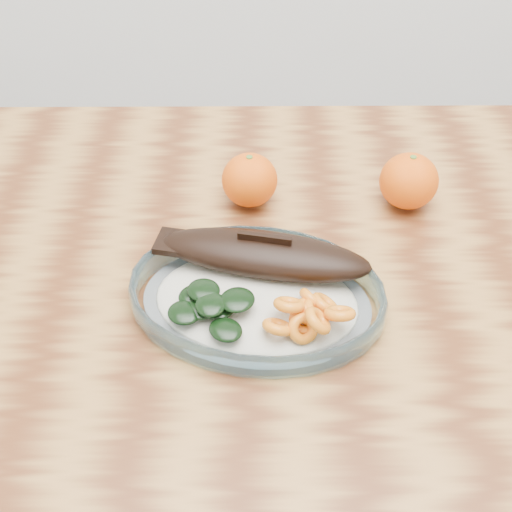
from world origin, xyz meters
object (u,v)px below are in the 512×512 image
(dining_table, at_px, (329,334))
(plated_meal, at_px, (257,292))
(orange_right, at_px, (409,181))
(orange_left, at_px, (250,180))

(dining_table, xyz_separation_m, plated_meal, (-0.09, -0.04, 0.12))
(dining_table, distance_m, orange_right, 0.22)
(plated_meal, distance_m, orange_left, 0.19)
(dining_table, distance_m, plated_meal, 0.15)
(plated_meal, distance_m, orange_right, 0.27)
(dining_table, height_order, orange_left, orange_left)
(orange_left, xyz_separation_m, orange_right, (0.20, -0.01, 0.00))
(orange_right, bearing_deg, orange_left, 178.36)
(plated_meal, bearing_deg, orange_left, 102.62)
(plated_meal, xyz_separation_m, orange_right, (0.20, 0.18, 0.02))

